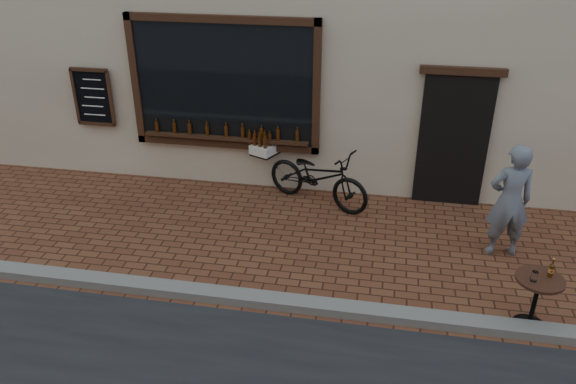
# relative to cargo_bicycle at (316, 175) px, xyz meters

# --- Properties ---
(ground) EXTENTS (90.00, 90.00, 0.00)m
(ground) POSITION_rel_cargo_bicycle_xyz_m (0.27, -3.03, -0.51)
(ground) COLOR #582D1C
(ground) RESTS_ON ground
(kerb) EXTENTS (90.00, 0.25, 0.12)m
(kerb) POSITION_rel_cargo_bicycle_xyz_m (0.27, -2.83, -0.45)
(kerb) COLOR slate
(kerb) RESTS_ON ground
(cargo_bicycle) EXTENTS (2.26, 1.44, 1.06)m
(cargo_bicycle) POSITION_rel_cargo_bicycle_xyz_m (0.00, 0.00, 0.00)
(cargo_bicycle) COLOR black
(cargo_bicycle) RESTS_ON ground
(bistro_table) EXTENTS (0.55, 0.55, 0.94)m
(bistro_table) POSITION_rel_cargo_bicycle_xyz_m (2.96, -2.68, -0.00)
(bistro_table) COLOR black
(bistro_table) RESTS_ON ground
(pedestrian) EXTENTS (0.67, 0.50, 1.69)m
(pedestrian) POSITION_rel_cargo_bicycle_xyz_m (2.85, -1.06, 0.34)
(pedestrian) COLOR slate
(pedestrian) RESTS_ON ground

